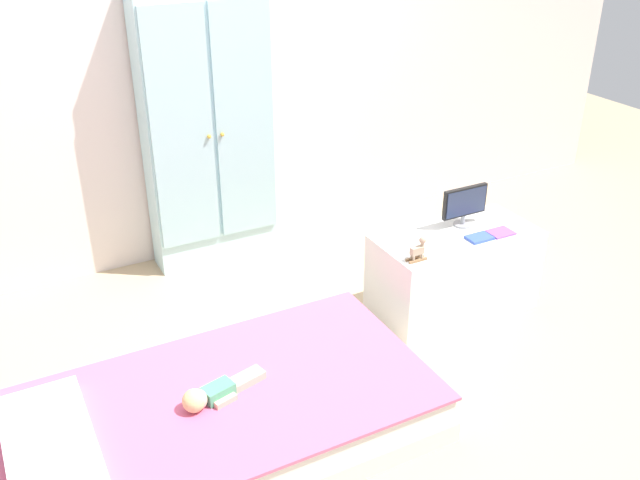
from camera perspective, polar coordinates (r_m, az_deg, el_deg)
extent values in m
cube|color=tan|center=(3.50, 1.12, -10.97)|extent=(10.00, 10.00, 0.02)
cube|color=silver|center=(4.27, -9.32, 16.09)|extent=(6.40, 0.05, 2.70)
cube|color=silver|center=(3.14, -7.74, -15.12)|extent=(1.77, 0.96, 0.10)
cube|color=silver|center=(3.06, -7.88, -13.56)|extent=(1.73, 0.92, 0.12)
cube|color=#D65B84|center=(3.02, -7.96, -12.58)|extent=(1.76, 0.95, 0.02)
cube|color=white|center=(2.91, -21.20, -15.36)|extent=(0.32, 0.69, 0.06)
cube|color=#4CA375|center=(2.99, -8.31, -12.14)|extent=(0.15, 0.11, 0.06)
cube|color=#DBB293|center=(3.07, -6.23, -11.06)|extent=(0.16, 0.07, 0.04)
cube|color=#DBB293|center=(3.05, -5.82, -11.38)|extent=(0.16, 0.07, 0.04)
cube|color=#DBB293|center=(3.03, -8.87, -11.90)|extent=(0.10, 0.05, 0.03)
cube|color=#DBB293|center=(2.96, -7.69, -12.90)|extent=(0.10, 0.05, 0.03)
sphere|color=#DBB293|center=(2.94, -10.06, -12.74)|extent=(0.09, 0.09, 0.09)
sphere|color=#E0C67F|center=(2.93, -10.25, -12.79)|extent=(0.10, 0.10, 0.10)
cube|color=silver|center=(4.23, -9.17, 8.96)|extent=(0.76, 0.22, 1.70)
cube|color=#9DC0C9|center=(4.05, -11.20, 8.62)|extent=(0.36, 0.02, 1.39)
cube|color=#9DC0C9|center=(4.17, -6.17, 9.51)|extent=(0.36, 0.02, 1.39)
sphere|color=gold|center=(4.09, -9.05, 8.35)|extent=(0.02, 0.02, 0.02)
sphere|color=gold|center=(4.12, -7.99, 8.54)|extent=(0.02, 0.02, 0.02)
cube|color=silver|center=(3.92, 10.86, -2.59)|extent=(0.89, 0.44, 0.47)
cylinder|color=#99999E|center=(3.91, 11.55, 1.27)|extent=(0.10, 0.10, 0.01)
cylinder|color=#99999E|center=(3.90, 11.60, 1.66)|extent=(0.02, 0.02, 0.05)
cube|color=black|center=(3.86, 11.74, 3.10)|extent=(0.28, 0.02, 0.17)
cube|color=#28334C|center=(3.85, 11.87, 3.03)|extent=(0.26, 0.01, 0.15)
cube|color=#8E6642|center=(3.52, 7.74, -1.47)|extent=(0.10, 0.01, 0.01)
cube|color=#8E6642|center=(3.50, 8.02, -1.68)|extent=(0.10, 0.01, 0.01)
cube|color=tan|center=(3.49, 7.93, -0.86)|extent=(0.07, 0.03, 0.04)
cylinder|color=tan|center=(3.52, 8.13, -1.15)|extent=(0.01, 0.01, 0.02)
cylinder|color=tan|center=(3.51, 8.33, -1.30)|extent=(0.01, 0.01, 0.02)
cylinder|color=tan|center=(3.50, 7.47, -1.33)|extent=(0.01, 0.01, 0.02)
cylinder|color=tan|center=(3.48, 7.67, -1.48)|extent=(0.01, 0.01, 0.02)
cylinder|color=tan|center=(3.49, 8.36, -0.31)|extent=(0.02, 0.02, 0.02)
sphere|color=tan|center=(3.48, 8.39, 0.00)|extent=(0.04, 0.04, 0.04)
cube|color=blue|center=(3.78, 12.89, 0.18)|extent=(0.13, 0.09, 0.02)
cube|color=#8E51B2|center=(3.87, 14.53, 0.60)|extent=(0.13, 0.11, 0.01)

